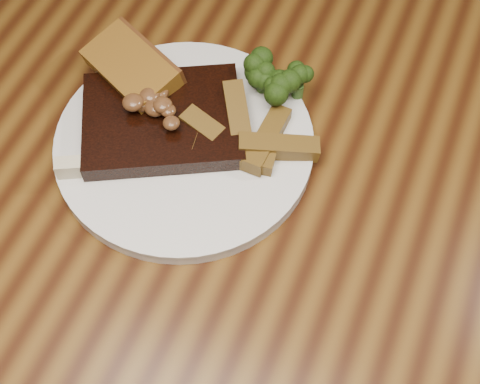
# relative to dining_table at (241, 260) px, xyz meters

# --- Properties ---
(dining_table) EXTENTS (1.60, 0.90, 0.75)m
(dining_table) POSITION_rel_dining_table_xyz_m (0.00, 0.00, 0.00)
(dining_table) COLOR #533410
(dining_table) RESTS_ON ground
(plate) EXTENTS (0.33, 0.33, 0.01)m
(plate) POSITION_rel_dining_table_xyz_m (-0.09, 0.06, 0.10)
(plate) COLOR silver
(plate) RESTS_ON dining_table
(steak) EXTENTS (0.21, 0.19, 0.02)m
(steak) POSITION_rel_dining_table_xyz_m (-0.12, 0.07, 0.12)
(steak) COLOR black
(steak) RESTS_ON plate
(steak_bone) EXTENTS (0.15, 0.09, 0.02)m
(steak_bone) POSITION_rel_dining_table_xyz_m (-0.12, 0.01, 0.11)
(steak_bone) COLOR #C2B896
(steak_bone) RESTS_ON plate
(mushroom_pile) EXTENTS (0.06, 0.06, 0.03)m
(mushroom_pile) POSITION_rel_dining_table_xyz_m (-0.12, 0.07, 0.14)
(mushroom_pile) COLOR brown
(mushroom_pile) RESTS_ON steak
(garlic_bread) EXTENTS (0.12, 0.10, 0.02)m
(garlic_bread) POSITION_rel_dining_table_xyz_m (-0.17, 0.11, 0.12)
(garlic_bread) COLOR brown
(garlic_bread) RESTS_ON plate
(potato_wedges) EXTENTS (0.11, 0.11, 0.02)m
(potato_wedges) POSITION_rel_dining_table_xyz_m (-0.01, 0.07, 0.12)
(potato_wedges) COLOR brown
(potato_wedges) RESTS_ON plate
(broccoli_cluster) EXTENTS (0.07, 0.07, 0.04)m
(broccoli_cluster) POSITION_rel_dining_table_xyz_m (-0.03, 0.14, 0.12)
(broccoli_cluster) COLOR #203A0D
(broccoli_cluster) RESTS_ON plate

